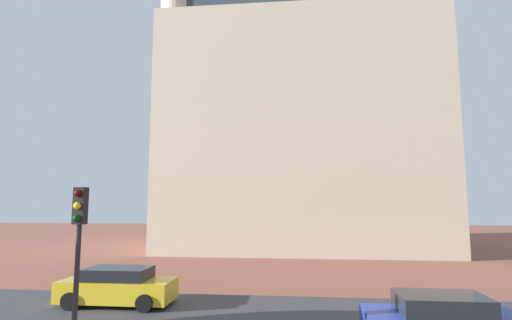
# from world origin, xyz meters

# --- Properties ---
(ground_plane) EXTENTS (120.00, 120.00, 0.00)m
(ground_plane) POSITION_xyz_m (0.00, 10.00, 0.00)
(ground_plane) COLOR brown
(landmark_building) EXTENTS (23.62, 14.54, 41.72)m
(landmark_building) POSITION_xyz_m (2.30, 30.27, 12.13)
(landmark_building) COLOR beige
(landmark_building) RESTS_ON ground_plane
(car_yellow) EXTENTS (4.42, 1.96, 1.43)m
(car_yellow) POSITION_xyz_m (-5.47, 9.94, 0.70)
(car_yellow) COLOR gold
(car_yellow) RESTS_ON ground_plane
(traffic_light_pole) EXTENTS (0.28, 0.34, 4.36)m
(traffic_light_pole) POSITION_xyz_m (-3.70, 3.98, 3.06)
(traffic_light_pole) COLOR black
(traffic_light_pole) RESTS_ON ground_plane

